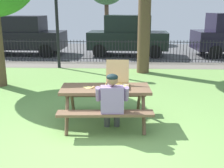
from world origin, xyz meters
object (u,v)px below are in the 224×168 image
(pizza_slice_on_table, at_px, (89,87))
(parked_car_center, at_px, (128,35))
(pizza_box_open, at_px, (117,82))
(adult_at_table, at_px, (112,101))
(parked_car_left, at_px, (20,35))
(picnic_table_foreground, at_px, (105,96))
(lamp_post_walkway, at_px, (56,1))

(pizza_slice_on_table, xyz_separation_m, parked_car_center, (0.90, 8.64, 0.23))
(pizza_box_open, xyz_separation_m, adult_at_table, (-0.08, -0.60, -0.21))
(pizza_box_open, relative_size, adult_at_table, 0.47)
(pizza_box_open, height_order, pizza_slice_on_table, pizza_box_open)
(adult_at_table, distance_m, parked_car_left, 10.42)
(parked_car_center, bearing_deg, pizza_slice_on_table, -95.93)
(picnic_table_foreground, relative_size, parked_car_left, 0.42)
(pizza_slice_on_table, bearing_deg, adult_at_table, -44.35)
(lamp_post_walkway, bearing_deg, picnic_table_foreground, -67.94)
(parked_car_left, bearing_deg, pizza_slice_on_table, -62.18)
(adult_at_table, bearing_deg, picnic_table_foreground, 107.61)
(pizza_box_open, distance_m, parked_car_center, 8.53)
(pizza_box_open, bearing_deg, picnic_table_foreground, -156.43)
(adult_at_table, height_order, lamp_post_walkway, lamp_post_walkway)
(picnic_table_foreground, relative_size, lamp_post_walkway, 0.45)
(adult_at_table, relative_size, lamp_post_walkway, 0.28)
(parked_car_center, bearing_deg, pizza_box_open, -92.25)
(pizza_slice_on_table, distance_m, parked_car_left, 9.77)
(picnic_table_foreground, xyz_separation_m, pizza_slice_on_table, (-0.33, -0.02, 0.18))
(pizza_slice_on_table, relative_size, parked_car_left, 0.05)
(adult_at_table, height_order, parked_car_left, parked_car_left)
(pizza_slice_on_table, height_order, parked_car_center, parked_car_center)
(picnic_table_foreground, height_order, parked_car_center, parked_car_center)
(parked_car_left, bearing_deg, pizza_box_open, -58.98)
(lamp_post_walkway, bearing_deg, pizza_slice_on_table, -71.02)
(adult_at_table, bearing_deg, parked_car_left, 118.96)
(parked_car_left, bearing_deg, lamp_post_walkway, -49.75)
(pizza_slice_on_table, relative_size, lamp_post_walkway, 0.05)
(pizza_slice_on_table, height_order, parked_car_left, parked_car_left)
(pizza_box_open, distance_m, adult_at_table, 0.64)
(pizza_box_open, bearing_deg, pizza_slice_on_table, -167.82)
(picnic_table_foreground, xyz_separation_m, adult_at_table, (0.16, -0.49, 0.06))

